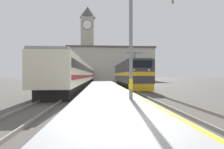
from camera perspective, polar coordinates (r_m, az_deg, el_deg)
name	(u,v)px	position (r m, az deg, el deg)	size (l,w,h in m)	color
ground_plane	(103,84)	(35.62, -3.10, -3.13)	(200.00, 200.00, 0.00)	#514C47
platform	(103,84)	(30.62, -2.94, -3.22)	(4.28, 140.00, 0.42)	#999999
rail_track_near	(125,85)	(30.94, 4.21, -3.52)	(2.83, 140.00, 0.16)	#514C47
rail_track_far	(81,85)	(30.79, -10.24, -3.54)	(2.83, 140.00, 0.16)	#514C47
locomotive_train	(129,75)	(26.30, 5.67, 0.00)	(2.92, 15.48, 4.72)	black
passenger_train	(83,74)	(34.62, -9.55, 0.06)	(2.92, 46.78, 3.64)	black
catenary_mast	(134,39)	(10.77, 7.04, 11.53)	(2.89, 0.24, 7.03)	gray
clock_tower	(88,41)	(65.96, -7.97, 10.84)	(5.74, 5.74, 27.04)	#ADA393
station_building	(111,64)	(58.45, -0.41, 3.40)	(28.11, 9.28, 10.93)	#B7B2A3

